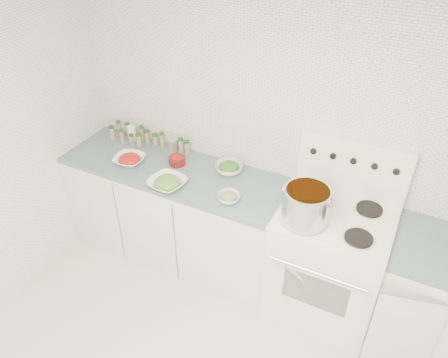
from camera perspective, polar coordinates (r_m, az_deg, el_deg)
room_walls at (r=1.91m, az=-6.06°, el=-6.67°), size 3.54×3.04×2.52m
counter_left at (r=3.73m, az=-6.15°, el=-4.42°), size 1.85×0.62×0.90m
stove at (r=3.33m, az=13.48°, el=-10.29°), size 0.76×0.70×1.36m
counter_right at (r=3.38m, az=27.22°, el=-14.53°), size 0.89×0.72×0.90m
stock_pot at (r=2.86m, az=10.70°, el=-3.19°), size 0.33×0.31×0.24m
bowl_tomato at (r=3.57m, az=-12.26°, el=2.52°), size 0.27×0.27×0.08m
bowl_snowpea at (r=3.25m, az=-7.43°, el=-0.49°), size 0.30×0.30×0.09m
bowl_broccoli at (r=3.38m, az=0.65°, el=1.50°), size 0.25×0.25×0.09m
bowl_zucchini at (r=3.10m, az=0.62°, el=-2.39°), size 0.22×0.22×0.07m
bowl_pepper at (r=3.49m, az=-6.16°, el=2.50°), size 0.13×0.13×0.08m
salt_canister at (r=3.85m, az=-11.93°, el=5.81°), size 0.08×0.08×0.14m
tin_can at (r=3.66m, az=-6.66°, el=4.39°), size 0.11×0.11×0.11m
spice_cluster at (r=3.79m, az=-10.31°, el=5.39°), size 0.75×0.15×0.14m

